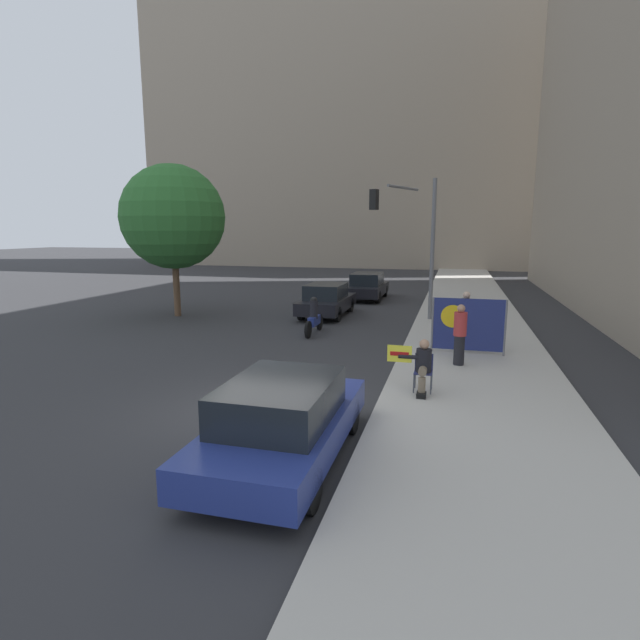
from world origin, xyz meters
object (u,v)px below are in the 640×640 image
Objects in this scene: car_on_road_midblock at (367,286)px; motorcycle_on_road at (314,318)px; seated_protester at (422,364)px; street_tree_near_curb at (173,217)px; parked_car_curbside at (283,420)px; jogger_on_sidewalk at (460,334)px; car_on_road_nearest at (327,300)px; pedestrian_behind at (465,320)px; traffic_light_pole at (409,226)px; protest_banner at (468,325)px.

car_on_road_midblock is 2.03× the size of motorcycle_on_road.
car_on_road_midblock is at bearing 112.95° from seated_protester.
car_on_road_midblock is 10.80m from street_tree_near_curb.
street_tree_near_curb is at bearing 127.21° from parked_car_curbside.
car_on_road_nearest is at bearing -41.29° from jogger_on_sidewalk.
car_on_road_midblock is (-1.96, 19.27, 0.01)m from parked_car_curbside.
car_on_road_nearest reaches higher than motorcycle_on_road.
car_on_road_nearest is 0.98× the size of car_on_road_midblock.
seated_protester is 0.28× the size of car_on_road_nearest.
parked_car_curbside is 2.09× the size of motorcycle_on_road.
pedestrian_behind is at bearing -17.05° from street_tree_near_curb.
pedestrian_behind is at bearing -83.28° from jogger_on_sidewalk.
pedestrian_behind is 0.40× the size of parked_car_curbside.
pedestrian_behind is 6.41m from traffic_light_pole.
traffic_light_pole reaches higher than car_on_road_nearest.
traffic_light_pole is 7.05m from car_on_road_midblock.
street_tree_near_curb is (-12.02, 4.30, 3.22)m from protest_banner.
jogger_on_sidewalk reaches higher than car_on_road_nearest.
seated_protester is 2.71m from jogger_on_sidewalk.
traffic_light_pole is (-2.23, 5.30, 2.83)m from pedestrian_behind.
car_on_road_midblock is at bearing -178.93° from pedestrian_behind.
protest_banner is 5.69m from motorcycle_on_road.
traffic_light_pole is at bearing 111.14° from protest_banner.
jogger_on_sidewalk is (0.81, 2.58, 0.20)m from seated_protester.
parked_car_curbside is 10.05m from motorcycle_on_road.
street_tree_near_curb is (-9.05, 11.91, 3.53)m from parked_car_curbside.
jogger_on_sidewalk reaches higher than parked_car_curbside.
street_tree_near_curb reaches higher than pedestrian_behind.
motorcycle_on_road is at bearing 133.57° from seated_protester.
protest_banner reaches higher than seated_protester.
pedestrian_behind is at bearing -16.65° from motorcycle_on_road.
traffic_light_pole is 13.93m from parked_car_curbside.
parked_car_curbside is at bearing -92.89° from traffic_light_pole.
seated_protester is 0.27× the size of parked_car_curbside.
car_on_road_nearest is at bearing 97.60° from motorcycle_on_road.
pedestrian_behind is at bearing -43.18° from car_on_road_nearest.
seated_protester is 4.63m from pedestrian_behind.
motorcycle_on_road is at bearing 157.43° from protest_banner.
street_tree_near_curb reaches higher than protest_banner.
traffic_light_pole is 2.62× the size of motorcycle_on_road.
motorcycle_on_road is at bearing -91.82° from car_on_road_midblock.
street_tree_near_curb is (-10.99, 8.19, 3.45)m from seated_protester.
seated_protester is 0.57× the size of protest_banner.
car_on_road_midblock is (-4.88, 11.02, -0.32)m from pedestrian_behind.
pedestrian_behind is 5.43m from motorcycle_on_road.
street_tree_near_curb is at bearing -170.49° from traffic_light_pole.
pedestrian_behind is at bearing 95.40° from protest_banner.
jogger_on_sidewalk is 1.95m from pedestrian_behind.
car_on_road_midblock is 0.67× the size of street_tree_near_curb.
seated_protester is at bearing -34.94° from pedestrian_behind.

